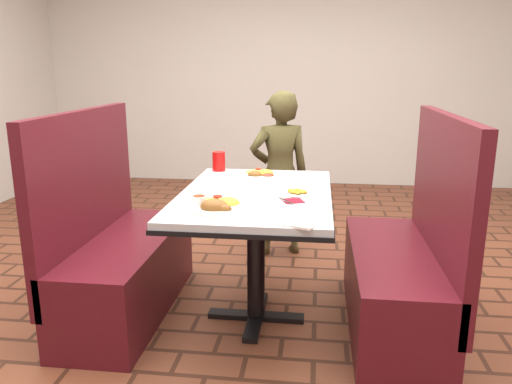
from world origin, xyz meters
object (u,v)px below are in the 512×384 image
booth_bench_right (403,272)px  plantain_plate (297,193)px  diner_person (279,174)px  far_dinner_plate (260,173)px  booth_bench_left (119,258)px  near_dinner_plate (218,202)px  dining_table (256,209)px  red_tumbler (219,161)px

booth_bench_right → plantain_plate: (-0.58, -0.03, 0.43)m
diner_person → far_dinner_plate: size_ratio=4.88×
booth_bench_left → near_dinner_plate: 0.87m
dining_table → booth_bench_left: booth_bench_left is taller
booth_bench_left → plantain_plate: 1.11m
plantain_plate → red_tumbler: bearing=133.3°
diner_person → near_dinner_plate: (-0.18, -1.42, 0.16)m
plantain_plate → red_tumbler: (-0.53, 0.56, 0.05)m
booth_bench_left → booth_bench_right: bearing=0.0°
booth_bench_right → diner_person: diner_person is taller
diner_person → red_tumbler: diner_person is taller
booth_bench_left → diner_person: 1.39m
diner_person → plantain_plate: diner_person is taller
booth_bench_left → far_dinner_plate: booth_bench_left is taller
dining_table → near_dinner_plate: (-0.14, -0.35, 0.13)m
dining_table → plantain_plate: size_ratio=7.33×
booth_bench_left → diner_person: (0.84, 1.07, 0.29)m
booth_bench_left → booth_bench_right: same height
plantain_plate → far_dinner_plate: bearing=119.9°
near_dinner_plate → far_dinner_plate: bearing=81.0°
booth_bench_right → plantain_plate: bearing=-177.1°
dining_table → plantain_plate: plantain_plate is taller
dining_table → booth_bench_left: (-0.80, 0.00, -0.32)m
booth_bench_right → plantain_plate: booth_bench_right is taller
far_dinner_plate → booth_bench_left: bearing=-153.1°
near_dinner_plate → red_tumbler: 0.90m
near_dinner_plate → plantain_plate: bearing=41.2°
booth_bench_left → diner_person: diner_person is taller
far_dinner_plate → plantain_plate: 0.49m
diner_person → booth_bench_left: bearing=33.6°
near_dinner_plate → far_dinner_plate: near_dinner_plate is taller
far_dinner_plate → red_tumbler: (-0.29, 0.14, 0.04)m
near_dinner_plate → red_tumbler: size_ratio=2.42×
plantain_plate → dining_table: bearing=172.3°
booth_bench_left → plantain_plate: (1.02, -0.03, 0.43)m
far_dinner_plate → booth_bench_right: bearing=-25.6°
diner_person → near_dinner_plate: 1.44m
booth_bench_right → plantain_plate: 0.72m
near_dinner_plate → far_dinner_plate: (0.12, 0.74, -0.01)m
diner_person → far_dinner_plate: 0.70m
booth_bench_right → diner_person: size_ratio=0.97×
booth_bench_left → near_dinner_plate: bearing=-27.8°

